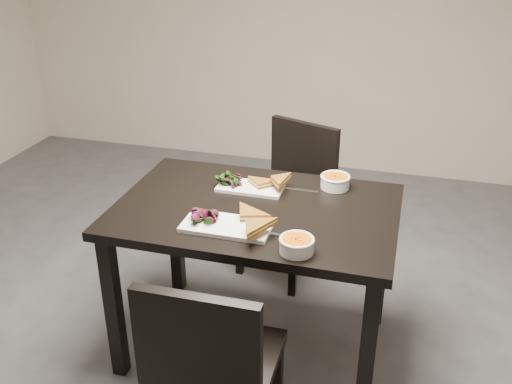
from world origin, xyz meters
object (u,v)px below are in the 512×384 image
plate_far (251,188)px  soup_bowl_near (297,244)px  table (256,227)px  plate_near (227,226)px  chair_near (210,364)px  chair_far (292,190)px  soup_bowl_far (335,181)px

plate_far → soup_bowl_near: bearing=-56.3°
table → plate_near: plate_near is taller
table → chair_near: chair_near is taller
table → soup_bowl_near: bearing=-51.9°
chair_far → plate_far: (-0.07, -0.59, 0.27)m
chair_near → soup_bowl_near: size_ratio=6.42×
chair_far → table: bearing=-69.7°
soup_bowl_far → plate_near: bearing=-126.1°
chair_far → soup_bowl_near: size_ratio=6.42×
chair_far → soup_bowl_near: 1.13m
chair_far → soup_bowl_near: bearing=-56.7°
chair_near → plate_near: size_ratio=2.39×
table → plate_far: plate_far is taller
chair_far → soup_bowl_far: 0.63m
chair_far → soup_bowl_far: bearing=-37.3°
plate_near → soup_bowl_far: size_ratio=2.61×
plate_near → soup_bowl_far: soup_bowl_far is taller
plate_far → soup_bowl_far: 0.39m
chair_near → plate_far: (-0.10, 0.84, 0.27)m
chair_near → soup_bowl_near: (0.21, 0.37, 0.30)m
table → plate_near: size_ratio=3.37×
soup_bowl_near → plate_far: size_ratio=0.44×
chair_near → chair_far: size_ratio=1.00×
chair_far → plate_near: size_ratio=2.39×
table → plate_near: (-0.06, -0.21, 0.11)m
chair_far → soup_bowl_near: chair_far is taller
table → plate_far: bearing=113.9°
plate_near → soup_bowl_near: (0.31, -0.10, 0.02)m
table → soup_bowl_far: size_ratio=8.80×
soup_bowl_near → soup_bowl_far: 0.59m
plate_near → chair_near: bearing=-79.1°
chair_far → plate_near: (-0.06, -0.96, 0.27)m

